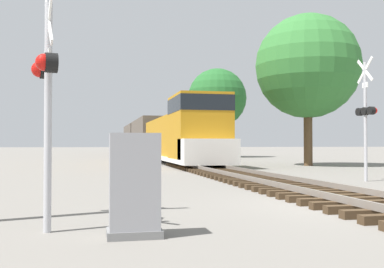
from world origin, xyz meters
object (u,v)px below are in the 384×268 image
crossing_signal_near (46,83)px  relay_cabinet (134,186)px  tree_far_right (308,67)px  tree_mid_background (217,98)px  crossing_signal_far (366,113)px  freight_train (151,138)px

crossing_signal_near → relay_cabinet: size_ratio=2.45×
relay_cabinet → tree_far_right: tree_far_right is taller
tree_far_right → tree_mid_background: 19.40m
crossing_signal_far → tree_far_right: (3.45, 11.54, 3.82)m
tree_mid_background → freight_train: bearing=170.2°
tree_mid_background → crossing_signal_far: bearing=-95.1°
crossing_signal_near → relay_cabinet: 2.15m
crossing_signal_far → tree_far_right: 12.64m
freight_train → crossing_signal_near: freight_train is taller
crossing_signal_near → crossing_signal_far: bearing=113.4°
crossing_signal_far → relay_cabinet: crossing_signal_far is taller
crossing_signal_far → tree_mid_background: size_ratio=0.49×
relay_cabinet → tree_mid_background: (12.03, 39.12, 5.52)m
relay_cabinet → tree_mid_background: bearing=72.9°
relay_cabinet → freight_train: bearing=82.7°
crossing_signal_near → tree_mid_background: 40.93m
crossing_signal_near → tree_far_right: (14.04, 19.11, 4.03)m
freight_train → tree_mid_background: tree_mid_background is taller
crossing_signal_near → tree_mid_background: tree_mid_background is taller
crossing_signal_near → relay_cabinet: crossing_signal_near is taller
tree_far_right → tree_mid_background: size_ratio=1.03×
tree_far_right → crossing_signal_near: bearing=-126.3°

